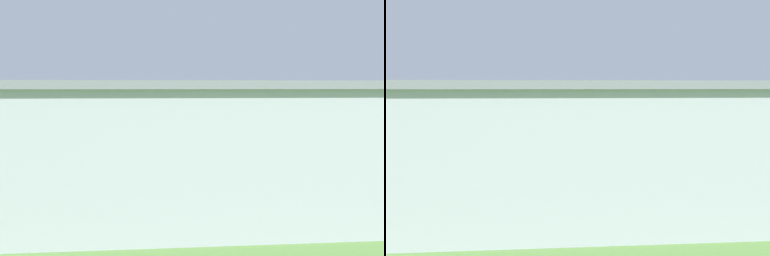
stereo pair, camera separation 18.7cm
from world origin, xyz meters
TOP-DOWN VIEW (x-y plane):
  - ground_plane at (0.00, 0.00)m, footprint 400.00×400.00m
  - hangar at (2.47, 32.16)m, footprint 30.67×11.32m
  - biplane at (-4.00, 1.81)m, footprint 8.61×7.72m
  - person_beside_truck at (4.89, 14.62)m, footprint 0.49×0.49m
  - windsock at (-23.97, 3.72)m, footprint 1.46×0.87m

SIDE VIEW (x-z plane):
  - ground_plane at x=0.00m, z-range 0.00..0.00m
  - person_beside_truck at x=4.89m, z-range 0.00..1.72m
  - biplane at x=-4.00m, z-range 1.16..5.12m
  - hangar at x=2.47m, z-range 0.01..6.77m
  - windsock at x=-23.97m, z-range 2.06..7.48m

